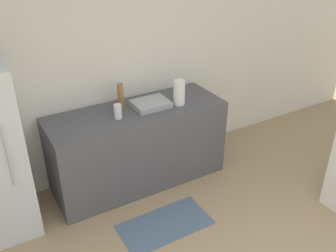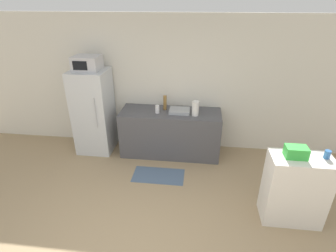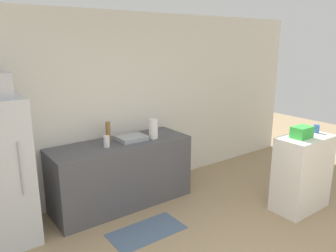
% 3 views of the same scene
% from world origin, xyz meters
% --- Properties ---
extents(wall_back, '(8.00, 0.06, 2.60)m').
position_xyz_m(wall_back, '(0.00, 2.95, 1.30)').
color(wall_back, silver).
rests_on(wall_back, ground_plane).
extents(counter, '(1.90, 0.67, 0.89)m').
position_xyz_m(counter, '(0.18, 2.57, 0.44)').
color(counter, '#4C4C51').
rests_on(counter, ground_plane).
extents(sink_basin, '(0.38, 0.30, 0.06)m').
position_xyz_m(sink_basin, '(0.35, 2.57, 0.92)').
color(sink_basin, '#9EA3A8').
rests_on(sink_basin, counter).
extents(bottle_tall, '(0.06, 0.06, 0.28)m').
position_xyz_m(bottle_tall, '(0.06, 2.68, 1.03)').
color(bottle_tall, olive).
rests_on(bottle_tall, counter).
extents(bottle_short, '(0.08, 0.08, 0.15)m').
position_xyz_m(bottle_short, '(-0.05, 2.49, 0.96)').
color(bottle_short, silver).
rests_on(bottle_short, counter).
extents(paper_towel_roll, '(0.12, 0.12, 0.27)m').
position_xyz_m(paper_towel_roll, '(0.65, 2.47, 1.02)').
color(paper_towel_roll, white).
rests_on(paper_towel_roll, counter).
extents(kitchen_rug, '(0.90, 0.47, 0.01)m').
position_xyz_m(kitchen_rug, '(0.06, 1.77, 0.00)').
color(kitchen_rug, slate).
rests_on(kitchen_rug, ground_plane).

